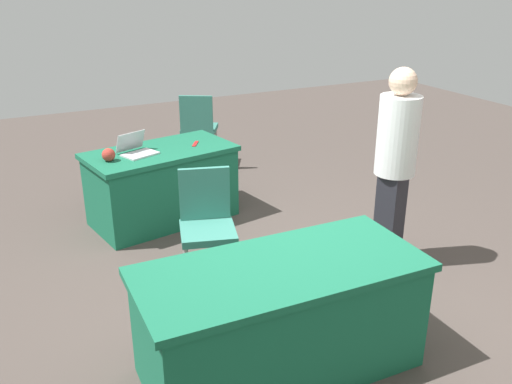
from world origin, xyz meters
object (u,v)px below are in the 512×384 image
(table_mid_left, at_px, (280,318))
(laptop_silver, at_px, (137,150))
(chair_tucked_left, at_px, (198,125))
(scissors_red, at_px, (195,144))
(yarn_ball, at_px, (109,155))
(chair_near_front, at_px, (207,220))
(person_attendee_standing, at_px, (395,159))
(table_foreground, at_px, (162,185))

(table_mid_left, relative_size, laptop_silver, 4.56)
(chair_tucked_left, relative_size, scissors_red, 5.43)
(laptop_silver, xyz_separation_m, scissors_red, (-0.62, -0.06, -0.04))
(laptop_silver, relative_size, scissors_red, 2.23)
(table_mid_left, bearing_deg, laptop_silver, -85.60)
(yarn_ball, xyz_separation_m, scissors_red, (-0.92, -0.15, -0.06))
(chair_near_front, xyz_separation_m, laptop_silver, (0.21, -1.28, 0.26))
(laptop_silver, bearing_deg, chair_near_front, 78.29)
(laptop_silver, height_order, yarn_ball, laptop_silver)
(table_mid_left, bearing_deg, scissors_red, -99.31)
(chair_near_front, distance_m, person_attendee_standing, 1.65)
(laptop_silver, relative_size, yarn_ball, 3.19)
(person_attendee_standing, height_order, laptop_silver, person_attendee_standing)
(table_mid_left, bearing_deg, person_attendee_standing, -151.77)
(chair_tucked_left, distance_m, yarn_ball, 2.14)
(table_mid_left, height_order, chair_tucked_left, chair_tucked_left)
(table_mid_left, height_order, yarn_ball, yarn_ball)
(chair_near_front, bearing_deg, table_foreground, -74.75)
(chair_tucked_left, bearing_deg, table_mid_left, -73.68)
(chair_near_front, xyz_separation_m, person_attendee_standing, (-1.53, 0.45, 0.43))
(chair_near_front, bearing_deg, table_mid_left, 105.79)
(yarn_ball, bearing_deg, table_mid_left, 101.31)
(chair_near_front, xyz_separation_m, yarn_ball, (0.51, -1.18, 0.29))
(table_foreground, distance_m, yarn_ball, 0.70)
(table_foreground, relative_size, scissors_red, 8.73)
(table_foreground, height_order, yarn_ball, yarn_ball)
(chair_tucked_left, distance_m, scissors_red, 1.50)
(table_mid_left, distance_m, person_attendee_standing, 1.85)
(chair_near_front, relative_size, laptop_silver, 2.36)
(person_attendee_standing, distance_m, yarn_ball, 2.61)
(person_attendee_standing, xyz_separation_m, laptop_silver, (1.74, -1.72, -0.17))
(table_foreground, relative_size, yarn_ball, 12.52)
(chair_near_front, distance_m, chair_tucked_left, 2.88)
(person_attendee_standing, xyz_separation_m, yarn_ball, (2.04, -1.63, -0.14))
(table_foreground, relative_size, laptop_silver, 3.92)
(table_mid_left, height_order, scissors_red, scissors_red)
(person_attendee_standing, distance_m, laptop_silver, 2.46)
(chair_tucked_left, xyz_separation_m, scissors_red, (0.56, 1.38, 0.20))
(yarn_ball, bearing_deg, table_foreground, -166.61)
(person_attendee_standing, bearing_deg, table_foreground, -77.47)
(chair_tucked_left, distance_m, laptop_silver, 1.87)
(table_foreground, height_order, chair_near_front, chair_near_front)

